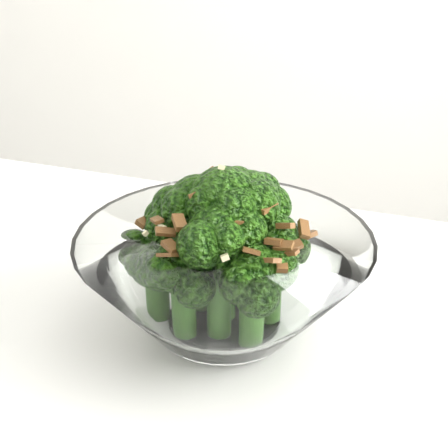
# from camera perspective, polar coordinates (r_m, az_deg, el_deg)

# --- Properties ---
(broccoli_dish) EXTENTS (0.24, 0.24, 0.15)m
(broccoli_dish) POSITION_cam_1_polar(r_m,az_deg,el_deg) (0.50, -0.13, -4.25)
(broccoli_dish) COLOR white
(broccoli_dish) RESTS_ON table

